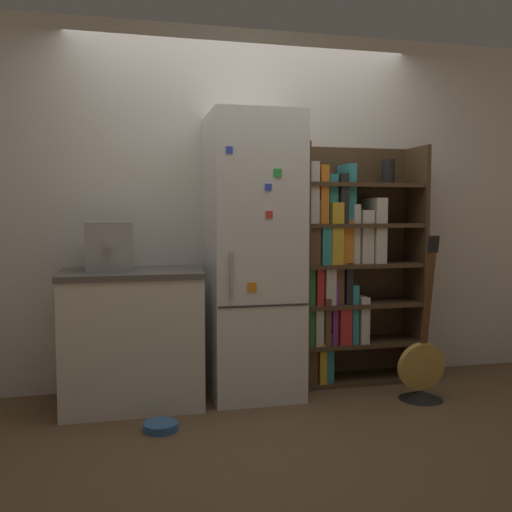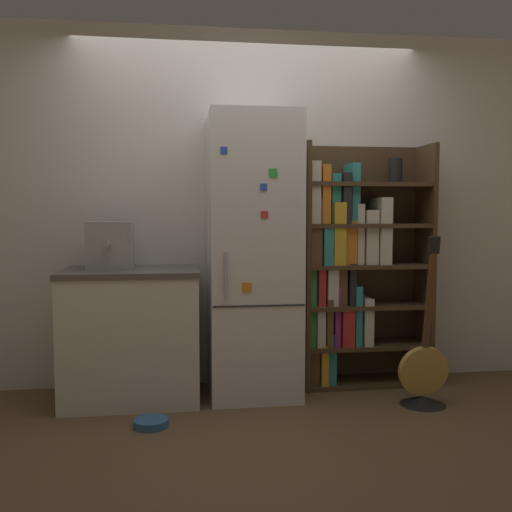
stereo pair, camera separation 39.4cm
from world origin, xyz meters
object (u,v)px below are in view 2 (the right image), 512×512
espresso_machine (111,245)px  guitar (423,380)px  refrigerator (253,256)px  pet_bowl (151,422)px  bookshelf (348,268)px

espresso_machine → guitar: 2.26m
refrigerator → pet_bowl: size_ratio=9.36×
refrigerator → guitar: 1.40m
bookshelf → pet_bowl: (-1.40, -0.69, -0.84)m
espresso_machine → pet_bowl: espresso_machine is taller
bookshelf → espresso_machine: bearing=-175.1°
refrigerator → pet_bowl: bearing=-141.4°
espresso_machine → pet_bowl: 1.19m
bookshelf → guitar: bearing=-56.3°
bookshelf → pet_bowl: size_ratio=8.51×
guitar → pet_bowl: bearing=-175.1°
guitar → pet_bowl: (-1.76, -0.15, -0.14)m
refrigerator → guitar: (1.08, -0.39, -0.80)m
bookshelf → espresso_machine: bookshelf is taller
refrigerator → espresso_machine: refrigerator is taller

